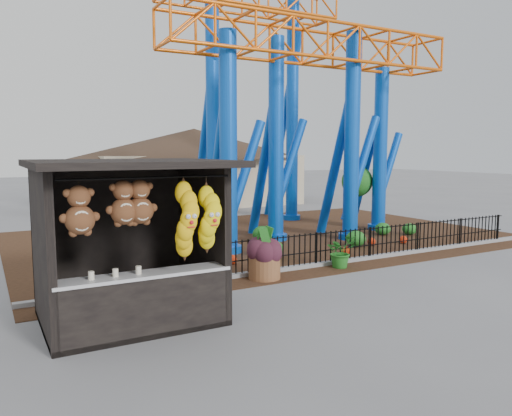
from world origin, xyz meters
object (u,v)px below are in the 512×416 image
prize_booth (132,244)px  potted_plant (341,251)px  roller_coaster (287,68)px  terracotta_planter (264,267)px

prize_booth → potted_plant: (6.35, 1.71, -1.07)m
roller_coaster → prize_booth: bearing=-137.9°
potted_plant → terracotta_planter: bearing=-178.7°
prize_booth → potted_plant: size_ratio=3.72×
roller_coaster → terracotta_planter: bearing=-127.0°
prize_booth → potted_plant: bearing=15.1°
terracotta_planter → potted_plant: (2.51, 0.05, 0.15)m
prize_booth → roller_coaster: 11.99m
terracotta_planter → potted_plant: potted_plant is taller
roller_coaster → terracotta_planter: size_ratio=13.41×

